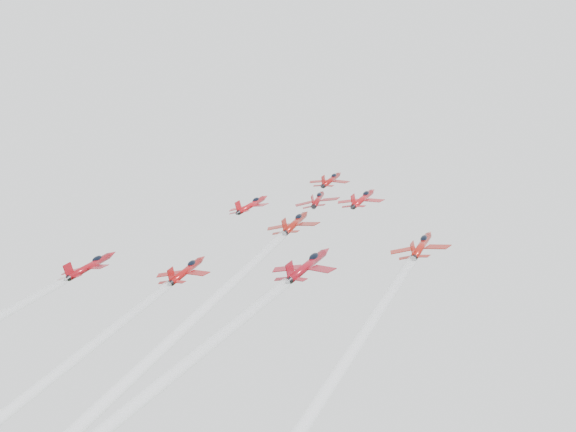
% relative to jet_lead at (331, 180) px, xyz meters
% --- Properties ---
extents(jet_lead, '(8.73, 11.39, 6.49)m').
position_rel_jet_lead_xyz_m(jet_lead, '(0.00, 0.00, 0.00)').
color(jet_lead, maroon).
extents(jet_row2_left, '(8.88, 11.60, 6.61)m').
position_rel_jet_lead_xyz_m(jet_row2_left, '(-11.66, -13.12, -6.71)').
color(jet_row2_left, '#AD1017').
extents(jet_row2_center, '(8.61, 11.24, 6.40)m').
position_rel_jet_lead_xyz_m(jet_row2_center, '(2.64, -13.75, -7.04)').
color(jet_row2_center, maroon).
extents(jet_row2_right, '(8.77, 11.45, 6.52)m').
position_rel_jet_lead_xyz_m(jet_row2_right, '(11.99, -15.85, -8.10)').
color(jet_row2_right, '#AB1015').
extents(jet_center, '(9.42, 91.40, 47.56)m').
position_rel_jet_lead_xyz_m(jet_center, '(3.64, -67.21, -34.44)').
color(jet_center, maroon).
extents(jet_rear_farright, '(8.40, 81.56, 42.44)m').
position_rel_jet_lead_xyz_m(jet_rear_farright, '(28.38, -76.88, -39.39)').
color(jet_rear_farright, '#A3190F').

